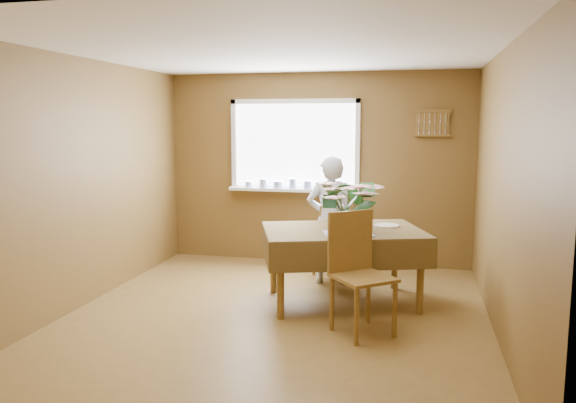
% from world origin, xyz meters
% --- Properties ---
extents(floor, '(4.50, 4.50, 0.00)m').
position_xyz_m(floor, '(0.00, 0.00, 0.00)').
color(floor, brown).
rests_on(floor, ground).
extents(ceiling, '(4.50, 4.50, 0.00)m').
position_xyz_m(ceiling, '(0.00, 0.00, 2.50)').
color(ceiling, white).
rests_on(ceiling, wall_back).
extents(wall_back, '(4.00, 0.00, 4.00)m').
position_xyz_m(wall_back, '(0.00, 2.25, 1.25)').
color(wall_back, brown).
rests_on(wall_back, floor).
extents(wall_front, '(4.00, 0.00, 4.00)m').
position_xyz_m(wall_front, '(0.00, -2.25, 1.25)').
color(wall_front, brown).
rests_on(wall_front, floor).
extents(wall_left, '(0.00, 4.50, 4.50)m').
position_xyz_m(wall_left, '(-2.00, 0.00, 1.25)').
color(wall_left, brown).
rests_on(wall_left, floor).
extents(wall_right, '(0.00, 4.50, 4.50)m').
position_xyz_m(wall_right, '(2.00, 0.00, 1.25)').
color(wall_right, brown).
rests_on(wall_right, floor).
extents(window_assembly, '(1.72, 0.20, 1.22)m').
position_xyz_m(window_assembly, '(-0.30, 2.19, 1.34)').
color(window_assembly, white).
rests_on(window_assembly, wall_back).
extents(spoon_rack, '(0.44, 0.05, 0.33)m').
position_xyz_m(spoon_rack, '(1.45, 2.22, 1.85)').
color(spoon_rack, brown).
rests_on(spoon_rack, wall_back).
extents(dining_table, '(1.86, 1.55, 0.78)m').
position_xyz_m(dining_table, '(0.56, 0.61, 0.68)').
color(dining_table, brown).
rests_on(dining_table, floor).
extents(chair_far, '(0.52, 0.52, 0.91)m').
position_xyz_m(chair_far, '(0.34, 1.44, 0.50)').
color(chair_far, brown).
rests_on(chair_far, floor).
extents(chair_near, '(0.65, 0.65, 1.07)m').
position_xyz_m(chair_near, '(0.80, -0.15, 0.58)').
color(chair_near, brown).
rests_on(chair_near, floor).
extents(seated_woman, '(0.61, 0.46, 1.48)m').
position_xyz_m(seated_woman, '(0.33, 1.30, 0.74)').
color(seated_woman, white).
rests_on(seated_woman, floor).
extents(flower_bouquet, '(0.58, 0.58, 0.50)m').
position_xyz_m(flower_bouquet, '(0.64, 0.35, 1.10)').
color(flower_bouquet, white).
rests_on(flower_bouquet, dining_table).
extents(side_plate, '(0.36, 0.36, 0.01)m').
position_xyz_m(side_plate, '(0.99, 0.87, 0.78)').
color(side_plate, white).
rests_on(side_plate, dining_table).
extents(table_knife, '(0.03, 0.21, 0.00)m').
position_xyz_m(table_knife, '(0.83, 0.41, 0.78)').
color(table_knife, silver).
rests_on(table_knife, dining_table).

